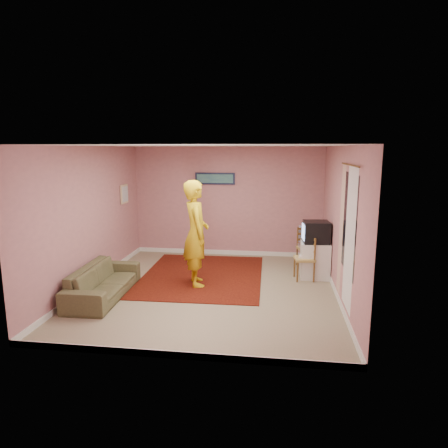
# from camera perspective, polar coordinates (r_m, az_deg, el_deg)

# --- Properties ---
(ground) EXTENTS (5.00, 5.00, 0.00)m
(ground) POSITION_cam_1_polar(r_m,az_deg,el_deg) (7.45, -1.88, -9.30)
(ground) COLOR gray
(ground) RESTS_ON ground
(wall_back) EXTENTS (4.50, 0.02, 2.60)m
(wall_back) POSITION_cam_1_polar(r_m,az_deg,el_deg) (9.56, 0.53, 3.22)
(wall_back) COLOR #B7787B
(wall_back) RESTS_ON ground
(wall_front) EXTENTS (4.50, 0.02, 2.60)m
(wall_front) POSITION_cam_1_polar(r_m,az_deg,el_deg) (4.72, -6.98, -4.73)
(wall_front) COLOR #B7787B
(wall_front) RESTS_ON ground
(wall_left) EXTENTS (0.02, 5.00, 2.60)m
(wall_left) POSITION_cam_1_polar(r_m,az_deg,el_deg) (7.80, -18.48, 0.94)
(wall_left) COLOR #B7787B
(wall_left) RESTS_ON ground
(wall_right) EXTENTS (0.02, 5.00, 2.60)m
(wall_right) POSITION_cam_1_polar(r_m,az_deg,el_deg) (7.10, 16.27, 0.14)
(wall_right) COLOR #B7787B
(wall_right) RESTS_ON ground
(ceiling) EXTENTS (4.50, 5.00, 0.02)m
(ceiling) POSITION_cam_1_polar(r_m,az_deg,el_deg) (7.00, -2.02, 11.12)
(ceiling) COLOR white
(ceiling) RESTS_ON wall_back
(baseboard_back) EXTENTS (4.50, 0.02, 0.10)m
(baseboard_back) POSITION_cam_1_polar(r_m,az_deg,el_deg) (9.79, 0.51, -4.06)
(baseboard_back) COLOR silver
(baseboard_back) RESTS_ON ground
(baseboard_front) EXTENTS (4.50, 0.02, 0.10)m
(baseboard_front) POSITION_cam_1_polar(r_m,az_deg,el_deg) (5.21, -6.62, -18.08)
(baseboard_front) COLOR silver
(baseboard_front) RESTS_ON ground
(baseboard_left) EXTENTS (0.02, 5.00, 0.10)m
(baseboard_left) POSITION_cam_1_polar(r_m,az_deg,el_deg) (8.09, -17.88, -7.81)
(baseboard_left) COLOR silver
(baseboard_left) RESTS_ON ground
(baseboard_right) EXTENTS (0.02, 5.00, 0.10)m
(baseboard_right) POSITION_cam_1_polar(r_m,az_deg,el_deg) (7.42, 15.68, -9.38)
(baseboard_right) COLOR silver
(baseboard_right) RESTS_ON ground
(window) EXTENTS (0.01, 1.10, 1.50)m
(window) POSITION_cam_1_polar(r_m,az_deg,el_deg) (6.20, 17.50, -0.01)
(window) COLOR black
(window) RESTS_ON wall_right
(curtain_sheer) EXTENTS (0.01, 0.75, 2.10)m
(curtain_sheer) POSITION_cam_1_polar(r_m,az_deg,el_deg) (6.09, 17.50, -2.12)
(curtain_sheer) COLOR white
(curtain_sheer) RESTS_ON wall_right
(curtain_floral) EXTENTS (0.01, 0.35, 2.10)m
(curtain_floral) POSITION_cam_1_polar(r_m,az_deg,el_deg) (6.76, 16.38, -0.81)
(curtain_floral) COLOR beige
(curtain_floral) RESTS_ON wall_right
(curtain_rod) EXTENTS (0.02, 1.40, 0.02)m
(curtain_rod) POSITION_cam_1_polar(r_m,az_deg,el_deg) (6.10, 17.55, 8.06)
(curtain_rod) COLOR brown
(curtain_rod) RESTS_ON wall_right
(picture_back) EXTENTS (0.95, 0.04, 0.28)m
(picture_back) POSITION_cam_1_polar(r_m,az_deg,el_deg) (9.51, -1.29, 6.51)
(picture_back) COLOR #131A36
(picture_back) RESTS_ON wall_back
(picture_left) EXTENTS (0.04, 0.38, 0.42)m
(picture_left) POSITION_cam_1_polar(r_m,az_deg,el_deg) (9.20, -14.04, 4.17)
(picture_left) COLOR #CDB88D
(picture_left) RESTS_ON wall_left
(area_rug) EXTENTS (2.44, 3.02, 0.02)m
(area_rug) POSITION_cam_1_polar(r_m,az_deg,el_deg) (8.21, -3.09, -7.33)
(area_rug) COLOR black
(area_rug) RESTS_ON ground
(tv_cabinet) EXTENTS (0.56, 0.51, 0.72)m
(tv_cabinet) POSITION_cam_1_polar(r_m,az_deg,el_deg) (8.21, 12.85, -5.03)
(tv_cabinet) COLOR silver
(tv_cabinet) RESTS_ON ground
(crt_tv) EXTENTS (0.53, 0.48, 0.43)m
(crt_tv) POSITION_cam_1_polar(r_m,az_deg,el_deg) (8.08, 12.99, -1.12)
(crt_tv) COLOR black
(crt_tv) RESTS_ON tv_cabinet
(chair_a) EXTENTS (0.47, 0.46, 0.47)m
(chair_a) POSITION_cam_1_polar(r_m,az_deg,el_deg) (8.85, 11.79, -2.74)
(chair_a) COLOR tan
(chair_a) RESTS_ON ground
(dvd_player) EXTENTS (0.40, 0.32, 0.06)m
(dvd_player) POSITION_cam_1_polar(r_m,az_deg,el_deg) (8.86, 11.78, -3.09)
(dvd_player) COLOR silver
(dvd_player) RESTS_ON chair_a
(blue_throw) EXTENTS (0.36, 0.04, 0.37)m
(blue_throw) POSITION_cam_1_polar(r_m,az_deg,el_deg) (9.00, 11.75, -1.42)
(blue_throw) COLOR #8CAFE5
(blue_throw) RESTS_ON chair_a
(chair_b) EXTENTS (0.42, 0.44, 0.47)m
(chair_b) POSITION_cam_1_polar(r_m,az_deg,el_deg) (7.98, 11.45, -4.13)
(chair_b) COLOR tan
(chair_b) RESTS_ON ground
(game_console) EXTENTS (0.24, 0.19, 0.04)m
(game_console) POSITION_cam_1_polar(r_m,az_deg,el_deg) (8.00, 11.43, -4.59)
(game_console) COLOR silver
(game_console) RESTS_ON chair_b
(sofa) EXTENTS (0.79, 1.90, 0.55)m
(sofa) POSITION_cam_1_polar(r_m,az_deg,el_deg) (7.33, -16.87, -7.86)
(sofa) COLOR brown
(sofa) RESTS_ON ground
(person) EXTENTS (0.70, 0.84, 1.99)m
(person) POSITION_cam_1_polar(r_m,az_deg,el_deg) (7.45, -4.03, -1.35)
(person) COLOR gold
(person) RESTS_ON ground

